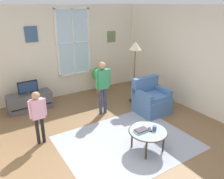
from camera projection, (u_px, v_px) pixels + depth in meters
ground_plane at (120, 151)px, 4.28m from camera, size 5.83×6.98×0.02m
back_wall at (57, 52)px, 6.37m from camera, size 5.23×0.17×2.60m
side_wall_right at (217, 65)px, 5.14m from camera, size 0.12×6.38×2.60m
area_rug at (127, 142)px, 4.52m from camera, size 2.55×2.06×0.01m
tv_stand at (30, 102)px, 5.83m from camera, size 1.11×0.42×0.45m
television at (28, 87)px, 5.68m from camera, size 0.49×0.08×0.34m
armchair at (151, 100)px, 5.68m from camera, size 0.76×0.74×0.87m
coffee_table at (148, 132)px, 4.16m from camera, size 0.73×0.73×0.41m
book_stack at (141, 130)px, 4.12m from camera, size 0.27×0.16×0.05m
cup at (155, 128)px, 4.15m from camera, size 0.08×0.08×0.09m
remote_near_books at (150, 129)px, 4.18m from camera, size 0.10×0.14×0.02m
person_green_shirt at (103, 82)px, 5.41m from camera, size 0.40×0.18×1.34m
person_pink_shirt at (38, 112)px, 4.26m from camera, size 0.33×0.15×1.10m
potted_plant_by_window at (99, 76)px, 6.82m from camera, size 0.45×0.45×0.83m
floor_lamp at (135, 52)px, 5.93m from camera, size 0.32×0.32×1.69m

